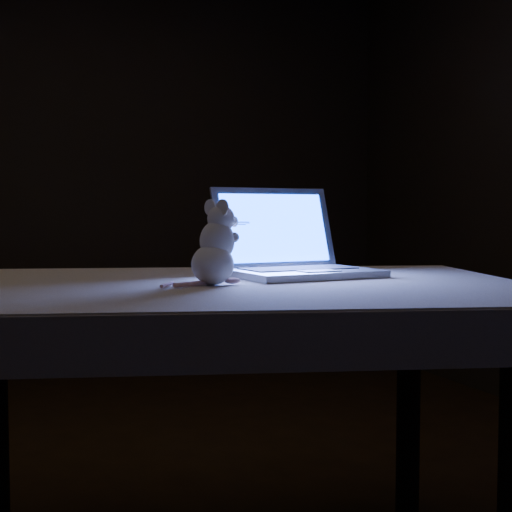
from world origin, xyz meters
name	(u,v)px	position (x,y,z in m)	size (l,w,h in m)	color
back_wall	(40,163)	(0.00, 2.50, 1.30)	(4.50, 0.04, 2.60)	black
table	(215,440)	(0.17, -0.32, 0.41)	(1.51, 0.97, 0.81)	black
tablecloth	(225,302)	(0.21, -0.28, 0.76)	(1.63, 1.09, 0.11)	beige
laptop	(304,230)	(0.46, -0.24, 0.96)	(0.40, 0.35, 0.27)	#B0B0B5
plush_mouse	(213,243)	(0.14, -0.37, 0.93)	(0.16, 0.16, 0.21)	white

